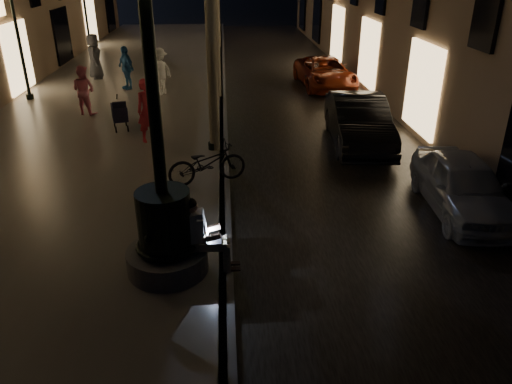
{
  "coord_description": "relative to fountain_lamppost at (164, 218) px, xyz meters",
  "views": [
    {
      "loc": [
        0.06,
        -5.38,
        5.14
      ],
      "look_at": [
        0.59,
        3.0,
        1.17
      ],
      "focal_mm": 35.0,
      "sensor_mm": 36.0,
      "label": 1
    }
  ],
  "objects": [
    {
      "name": "pedestrian_dark",
      "position": [
        -4.63,
        15.47,
        -0.05
      ],
      "size": [
        0.74,
        1.02,
        1.93
      ],
      "primitive_type": "imported",
      "rotation": [
        0.0,
        0.0,
        1.71
      ],
      "color": "#2D2E32",
      "rests_on": "promenade"
    },
    {
      "name": "car_front",
      "position": [
        6.2,
        2.21,
        -0.59
      ],
      "size": [
        1.7,
        3.76,
        1.25
      ],
      "primitive_type": "imported",
      "rotation": [
        0.0,
        0.0,
        -0.06
      ],
      "color": "#B3B6BB",
      "rests_on": "ground"
    },
    {
      "name": "lamp_left_b",
      "position": [
        -6.4,
        12.0,
        2.02
      ],
      "size": [
        0.36,
        0.36,
        4.81
      ],
      "color": "black",
      "rests_on": "promenade"
    },
    {
      "name": "lamp_curb_b",
      "position": [
        0.7,
        14.0,
        2.02
      ],
      "size": [
        0.36,
        0.36,
        4.81
      ],
      "color": "black",
      "rests_on": "promenade"
    },
    {
      "name": "car_third",
      "position": [
        5.41,
        14.01,
        -0.59
      ],
      "size": [
        2.32,
        4.58,
        1.24
      ],
      "primitive_type": "imported",
      "rotation": [
        0.0,
        0.0,
        0.06
      ],
      "color": "maroon",
      "rests_on": "ground"
    },
    {
      "name": "cobble_lane",
      "position": [
        4.0,
        13.0,
        -1.2
      ],
      "size": [
        6.0,
        45.0,
        0.02
      ],
      "primitive_type": "cube",
      "color": "black",
      "rests_on": "ground"
    },
    {
      "name": "pedestrian_blue",
      "position": [
        -2.92,
        13.45,
        -0.15
      ],
      "size": [
        0.98,
        1.03,
        1.72
      ],
      "primitive_type": "imported",
      "rotation": [
        0.0,
        0.0,
        5.43
      ],
      "color": "#245284",
      "rests_on": "promenade"
    },
    {
      "name": "pedestrian_pink",
      "position": [
        -3.73,
        9.8,
        -0.18
      ],
      "size": [
        1.0,
        0.91,
        1.67
      ],
      "primitive_type": "imported",
      "rotation": [
        0.0,
        0.0,
        2.72
      ],
      "color": "pink",
      "rests_on": "promenade"
    },
    {
      "name": "promenade",
      "position": [
        -3.0,
        13.0,
        -1.11
      ],
      "size": [
        8.0,
        45.0,
        0.2
      ],
      "primitive_type": "cube",
      "color": "slate",
      "rests_on": "ground"
    },
    {
      "name": "lamp_curb_a",
      "position": [
        0.7,
        6.0,
        2.02
      ],
      "size": [
        0.36,
        0.36,
        4.81
      ],
      "color": "black",
      "rests_on": "promenade"
    },
    {
      "name": "pedestrian_white",
      "position": [
        -1.44,
        12.43,
        -0.11
      ],
      "size": [
        1.26,
        1.32,
        1.8
      ],
      "primitive_type": "imported",
      "rotation": [
        0.0,
        0.0,
        4.01
      ],
      "color": "white",
      "rests_on": "promenade"
    },
    {
      "name": "seated_man_laptop",
      "position": [
        0.61,
        0.0,
        -0.29
      ],
      "size": [
        0.99,
        0.34,
        1.36
      ],
      "color": "tan",
      "rests_on": "promenade"
    },
    {
      "name": "ground",
      "position": [
        1.0,
        13.0,
        -1.21
      ],
      "size": [
        120.0,
        120.0,
        0.0
      ],
      "primitive_type": "plane",
      "color": "black",
      "rests_on": "ground"
    },
    {
      "name": "car_second",
      "position": [
        5.0,
        6.63,
        -0.48
      ],
      "size": [
        1.88,
        4.52,
        1.46
      ],
      "primitive_type": "imported",
      "rotation": [
        0.0,
        0.0,
        -0.08
      ],
      "color": "black",
      "rests_on": "ground"
    },
    {
      "name": "curb_strip",
      "position": [
        1.0,
        13.0,
        -1.11
      ],
      "size": [
        0.25,
        45.0,
        0.2
      ],
      "primitive_type": "cube",
      "color": "#59595B",
      "rests_on": "ground"
    },
    {
      "name": "stroller",
      "position": [
        -2.22,
        7.96,
        -0.46
      ],
      "size": [
        0.63,
        1.09,
        1.09
      ],
      "rotation": [
        0.0,
        0.0,
        0.26
      ],
      "color": "black",
      "rests_on": "promenade"
    },
    {
      "name": "bicycle",
      "position": [
        0.6,
        3.68,
        -0.51
      ],
      "size": [
        2.02,
        1.23,
        1.0
      ],
      "primitive_type": "imported",
      "rotation": [
        0.0,
        0.0,
        1.89
      ],
      "color": "black",
      "rests_on": "promenade"
    },
    {
      "name": "fountain_lamppost",
      "position": [
        0.0,
        0.0,
        0.0
      ],
      "size": [
        1.4,
        1.4,
        5.21
      ],
      "color": "#59595B",
      "rests_on": "promenade"
    },
    {
      "name": "pedestrian_red",
      "position": [
        -1.16,
        6.82,
        -0.09
      ],
      "size": [
        0.8,
        0.69,
        1.84
      ],
      "primitive_type": "imported",
      "rotation": [
        0.0,
        0.0,
        0.47
      ],
      "color": "red",
      "rests_on": "promenade"
    }
  ]
}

